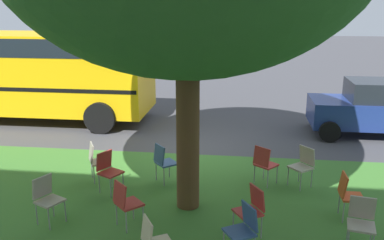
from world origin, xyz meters
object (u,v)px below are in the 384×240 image
at_px(chair_4, 264,162).
at_px(parked_car, 376,108).
at_px(chair_9, 164,160).
at_px(chair_2, 303,163).
at_px(chair_5, 362,220).
at_px(chair_1, 243,227).
at_px(chair_8, 125,201).
at_px(chair_11, 348,193).
at_px(chair_3, 252,207).
at_px(chair_6, 47,196).
at_px(chair_0, 108,169).
at_px(chair_7, 97,159).

relative_size(chair_4, parked_car, 0.24).
distance_m(chair_4, parked_car, 5.28).
bearing_deg(chair_9, chair_2, -176.41).
bearing_deg(chair_5, chair_1, 13.76).
distance_m(chair_8, chair_11, 4.04).
height_order(chair_3, chair_9, same).
bearing_deg(parked_car, chair_9, 36.71).
relative_size(chair_4, chair_6, 1.00).
xyz_separation_m(chair_5, chair_8, (3.94, -0.17, 0.00)).
height_order(chair_0, chair_4, same).
distance_m(chair_5, chair_9, 4.24).
bearing_deg(chair_1, chair_0, -35.44).
distance_m(chair_4, chair_5, 2.74).
distance_m(chair_2, chair_4, 0.83).
bearing_deg(chair_6, chair_0, -116.49).
distance_m(chair_7, parked_car, 8.30).
bearing_deg(chair_4, chair_9, 4.12).
bearing_deg(chair_8, chair_4, -139.15).
bearing_deg(chair_4, chair_0, 13.35).
bearing_deg(chair_2, chair_8, 33.36).
height_order(chair_5, chair_6, same).
bearing_deg(chair_5, chair_0, -18.25).
relative_size(chair_0, chair_5, 1.00).
relative_size(chair_4, chair_9, 1.00).
distance_m(chair_7, chair_11, 5.26).
bearing_deg(parked_car, chair_8, 46.30).
xyz_separation_m(chair_8, chair_9, (-0.30, -2.00, 0.00)).
bearing_deg(chair_0, chair_8, 118.98).
bearing_deg(chair_3, chair_1, 78.74).
bearing_deg(chair_11, chair_5, 89.19).
relative_size(chair_7, chair_9, 1.00).
bearing_deg(parked_car, chair_11, 70.02).
bearing_deg(chair_7, chair_8, 122.27).
distance_m(chair_1, chair_11, 2.38).
height_order(chair_0, chair_8, same).
bearing_deg(chair_1, chair_8, -16.99).
relative_size(chair_0, chair_8, 1.00).
distance_m(chair_6, chair_8, 1.45).
xyz_separation_m(chair_5, chair_11, (-0.01, -0.98, 0.00)).
xyz_separation_m(chair_6, parked_car, (-7.36, -6.18, 0.32)).
relative_size(chair_1, parked_car, 0.24).
height_order(chair_6, chair_9, same).
relative_size(chair_4, chair_7, 1.00).
height_order(chair_7, chair_9, same).
relative_size(chair_6, chair_9, 1.00).
bearing_deg(chair_3, chair_0, -24.54).
height_order(chair_0, chair_5, same).
bearing_deg(chair_11, chair_4, -42.54).
bearing_deg(chair_6, chair_8, 179.92).
bearing_deg(chair_6, parked_car, -139.99).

